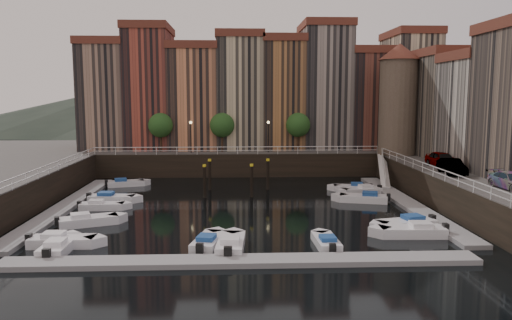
{
  "coord_description": "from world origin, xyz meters",
  "views": [
    {
      "loc": [
        -0.38,
        -47.17,
        10.5
      ],
      "look_at": [
        1.83,
        4.0,
        3.82
      ],
      "focal_mm": 35.0,
      "sensor_mm": 36.0,
      "label": 1
    }
  ],
  "objects_px": {
    "car_b": "(452,168)",
    "gangway": "(384,169)",
    "boat_left_0": "(61,241)",
    "boat_left_1": "(87,221)",
    "car_c": "(512,182)",
    "boat_left_2": "(101,206)",
    "car_a": "(442,160)",
    "mooring_pilings": "(234,178)",
    "corner_tower": "(398,98)"
  },
  "relations": [
    {
      "from": "boat_left_1",
      "to": "gangway",
      "type": "bearing_deg",
      "value": 8.2
    },
    {
      "from": "boat_left_1",
      "to": "car_a",
      "type": "xyz_separation_m",
      "value": [
        33.45,
        10.08,
        3.43
      ]
    },
    {
      "from": "boat_left_1",
      "to": "car_a",
      "type": "distance_m",
      "value": 35.1
    },
    {
      "from": "boat_left_0",
      "to": "boat_left_1",
      "type": "distance_m",
      "value": 5.7
    },
    {
      "from": "gangway",
      "to": "car_c",
      "type": "height_order",
      "value": "car_c"
    },
    {
      "from": "car_b",
      "to": "gangway",
      "type": "bearing_deg",
      "value": 108.42
    },
    {
      "from": "corner_tower",
      "to": "car_b",
      "type": "distance_m",
      "value": 17.38
    },
    {
      "from": "car_a",
      "to": "car_c",
      "type": "height_order",
      "value": "car_a"
    },
    {
      "from": "corner_tower",
      "to": "boat_left_1",
      "type": "xyz_separation_m",
      "value": [
        -32.41,
        -21.62,
        -9.82
      ]
    },
    {
      "from": "boat_left_1",
      "to": "car_b",
      "type": "relative_size",
      "value": 1.11
    },
    {
      "from": "car_c",
      "to": "boat_left_2",
      "type": "bearing_deg",
      "value": 162.59
    },
    {
      "from": "car_b",
      "to": "car_c",
      "type": "distance_m",
      "value": 7.77
    },
    {
      "from": "gangway",
      "to": "boat_left_2",
      "type": "xyz_separation_m",
      "value": [
        -29.86,
        -11.43,
        -1.59
      ]
    },
    {
      "from": "corner_tower",
      "to": "boat_left_2",
      "type": "height_order",
      "value": "corner_tower"
    },
    {
      "from": "car_b",
      "to": "car_c",
      "type": "height_order",
      "value": "car_b"
    },
    {
      "from": "boat_left_1",
      "to": "car_b",
      "type": "bearing_deg",
      "value": -12.33
    },
    {
      "from": "car_a",
      "to": "car_b",
      "type": "relative_size",
      "value": 1.06
    },
    {
      "from": "boat_left_1",
      "to": "boat_left_2",
      "type": "bearing_deg",
      "value": 71.64
    },
    {
      "from": "car_c",
      "to": "mooring_pilings",
      "type": "bearing_deg",
      "value": 141.39
    },
    {
      "from": "boat_left_0",
      "to": "car_c",
      "type": "height_order",
      "value": "car_c"
    },
    {
      "from": "mooring_pilings",
      "to": "boat_left_1",
      "type": "distance_m",
      "value": 17.48
    },
    {
      "from": "mooring_pilings",
      "to": "boat_left_2",
      "type": "height_order",
      "value": "mooring_pilings"
    },
    {
      "from": "boat_left_2",
      "to": "car_c",
      "type": "relative_size",
      "value": 0.92
    },
    {
      "from": "corner_tower",
      "to": "boat_left_0",
      "type": "bearing_deg",
      "value": -139.98
    },
    {
      "from": "corner_tower",
      "to": "car_a",
      "type": "relative_size",
      "value": 2.92
    },
    {
      "from": "corner_tower",
      "to": "gangway",
      "type": "xyz_separation_m",
      "value": [
        -2.9,
        -4.5,
        -8.28
      ]
    },
    {
      "from": "boat_left_1",
      "to": "car_a",
      "type": "bearing_deg",
      "value": -5.16
    },
    {
      "from": "boat_left_0",
      "to": "mooring_pilings",
      "type": "bearing_deg",
      "value": 57.8
    },
    {
      "from": "boat_left_1",
      "to": "mooring_pilings",
      "type": "bearing_deg",
      "value": 24.96
    },
    {
      "from": "boat_left_2",
      "to": "boat_left_0",
      "type": "bearing_deg",
      "value": -90.81
    },
    {
      "from": "boat_left_0",
      "to": "boat_left_1",
      "type": "height_order",
      "value": "boat_left_1"
    },
    {
      "from": "car_a",
      "to": "car_b",
      "type": "distance_m",
      "value": 4.7
    },
    {
      "from": "corner_tower",
      "to": "boat_left_1",
      "type": "relative_size",
      "value": 2.81
    },
    {
      "from": "boat_left_0",
      "to": "boat_left_1",
      "type": "relative_size",
      "value": 0.97
    },
    {
      "from": "gangway",
      "to": "car_b",
      "type": "relative_size",
      "value": 1.87
    },
    {
      "from": "corner_tower",
      "to": "boat_left_1",
      "type": "height_order",
      "value": "corner_tower"
    },
    {
      "from": "car_b",
      "to": "boat_left_1",
      "type": "bearing_deg",
      "value": -166.19
    },
    {
      "from": "car_c",
      "to": "car_a",
      "type": "bearing_deg",
      "value": 87.57
    },
    {
      "from": "corner_tower",
      "to": "boat_left_0",
      "type": "height_order",
      "value": "corner_tower"
    },
    {
      "from": "corner_tower",
      "to": "gangway",
      "type": "distance_m",
      "value": 9.86
    },
    {
      "from": "car_a",
      "to": "mooring_pilings",
      "type": "bearing_deg",
      "value": 167.86
    },
    {
      "from": "boat_left_0",
      "to": "car_a",
      "type": "bearing_deg",
      "value": 26.14
    },
    {
      "from": "car_a",
      "to": "gangway",
      "type": "bearing_deg",
      "value": 114.09
    },
    {
      "from": "car_a",
      "to": "car_b",
      "type": "xyz_separation_m",
      "value": [
        -0.99,
        -4.59,
        -0.07
      ]
    },
    {
      "from": "mooring_pilings",
      "to": "boat_left_0",
      "type": "xyz_separation_m",
      "value": [
        -12.05,
        -18.43,
        -1.28
      ]
    },
    {
      "from": "gangway",
      "to": "boat_left_0",
      "type": "height_order",
      "value": "gangway"
    },
    {
      "from": "mooring_pilings",
      "to": "car_b",
      "type": "distance_m",
      "value": 21.87
    },
    {
      "from": "corner_tower",
      "to": "car_b",
      "type": "relative_size",
      "value": 3.1
    },
    {
      "from": "boat_left_2",
      "to": "car_b",
      "type": "height_order",
      "value": "car_b"
    },
    {
      "from": "boat_left_0",
      "to": "boat_left_1",
      "type": "bearing_deg",
      "value": 89.64
    }
  ]
}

